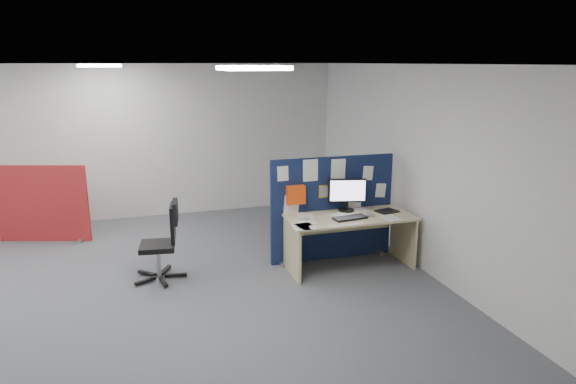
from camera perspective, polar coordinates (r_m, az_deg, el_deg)
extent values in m
plane|color=#525459|center=(6.47, -23.58, -11.92)|extent=(9.00, 9.00, 0.00)
cube|color=white|center=(5.87, -26.25, 12.60)|extent=(9.00, 7.00, 0.02)
cube|color=silver|center=(9.44, -22.22, 4.84)|extent=(9.00, 0.02, 2.70)
cube|color=silver|center=(6.98, 14.70, 2.44)|extent=(0.02, 7.00, 2.70)
cube|color=white|center=(4.93, -3.91, 13.59)|extent=(0.60, 0.60, 0.04)
cube|color=white|center=(8.31, -20.13, 13.05)|extent=(0.60, 0.60, 0.04)
cube|color=#101B3E|center=(7.20, 4.93, -1.84)|extent=(1.78, 0.06, 1.47)
cube|color=#A6A6AB|center=(7.20, -0.72, -7.80)|extent=(0.08, 0.30, 0.04)
cube|color=#A6A6AB|center=(7.72, 9.95, -6.47)|extent=(0.08, 0.30, 0.04)
cube|color=white|center=(6.80, -0.57, 2.06)|extent=(0.15, 0.01, 0.20)
cube|color=white|center=(6.91, 2.51, 2.42)|extent=(0.21, 0.01, 0.30)
cube|color=white|center=(7.06, 5.60, 2.46)|extent=(0.21, 0.01, 0.30)
cube|color=white|center=(7.25, 8.88, 2.09)|extent=(0.15, 0.01, 0.20)
cube|color=white|center=(6.94, 0.38, -1.61)|extent=(0.21, 0.01, 0.30)
cube|color=white|center=(7.28, 7.35, -1.38)|extent=(0.21, 0.01, 0.30)
cube|color=white|center=(7.40, 10.25, 0.18)|extent=(0.15, 0.01, 0.20)
cube|color=gold|center=(7.06, 4.33, 0.08)|extent=(0.24, 0.01, 0.18)
cube|color=#FD4A10|center=(6.87, 0.88, -0.31)|extent=(0.25, 0.10, 0.25)
cube|color=#D5BE89|center=(6.89, 6.93, -2.81)|extent=(1.69, 0.75, 0.03)
cube|color=#D5BE89|center=(6.73, 0.45, -6.39)|extent=(0.03, 0.69, 0.70)
cube|color=#D5BE89|center=(7.36, 12.68, -4.93)|extent=(0.03, 0.69, 0.70)
cube|color=#D5BE89|center=(7.24, 5.79, -3.29)|extent=(1.52, 0.02, 0.30)
cylinder|color=black|center=(7.12, 6.49, -2.01)|extent=(0.22, 0.22, 0.02)
cube|color=black|center=(7.10, 6.51, -1.51)|extent=(0.05, 0.04, 0.11)
cube|color=black|center=(7.05, 6.56, 0.18)|extent=(0.51, 0.16, 0.32)
cube|color=white|center=(7.03, 6.62, 0.14)|extent=(0.46, 0.12, 0.28)
cube|color=black|center=(6.77, 6.91, -2.86)|extent=(0.47, 0.23, 0.02)
cube|color=#A6A6AB|center=(6.90, 9.11, -2.60)|extent=(0.11, 0.09, 0.03)
cube|color=black|center=(7.17, 10.93, -2.10)|extent=(0.33, 0.28, 0.01)
cube|color=#A12814|center=(8.81, -26.19, -1.17)|extent=(1.55, 0.52, 1.20)
cube|color=#A6A6AB|center=(8.88, -21.62, -4.50)|extent=(0.08, 0.30, 0.04)
cube|color=black|center=(6.90, -12.36, -9.01)|extent=(0.29, 0.08, 0.04)
cube|color=black|center=(7.09, -13.45, -8.42)|extent=(0.16, 0.27, 0.04)
cube|color=black|center=(7.04, -15.39, -8.71)|extent=(0.24, 0.23, 0.04)
cube|color=black|center=(6.82, -15.58, -9.50)|extent=(0.27, 0.18, 0.04)
cube|color=black|center=(6.73, -13.66, -9.71)|extent=(0.10, 0.29, 0.04)
cylinder|color=#A6A6AB|center=(6.84, -14.19, -7.54)|extent=(0.06, 0.06, 0.39)
cube|color=black|center=(6.76, -14.30, -5.84)|extent=(0.49, 0.49, 0.07)
cube|color=black|center=(6.65, -12.68, -3.35)|extent=(0.10, 0.40, 0.47)
cube|color=black|center=(6.61, -12.42, -2.17)|extent=(0.10, 0.36, 0.28)
cube|color=white|center=(6.58, 2.07, -3.37)|extent=(0.25, 0.33, 0.00)
cube|color=white|center=(6.83, 1.97, -2.71)|extent=(0.28, 0.35, 0.00)
cube|color=white|center=(6.89, 11.30, -2.85)|extent=(0.23, 0.31, 0.00)
cube|color=white|center=(6.39, 1.45, -3.91)|extent=(0.24, 0.32, 0.00)
cube|color=white|center=(7.22, 7.82, -1.89)|extent=(0.22, 0.31, 0.00)
cube|color=white|center=(6.41, 2.07, -3.86)|extent=(0.26, 0.33, 0.00)
cube|color=white|center=(6.86, 6.13, -2.72)|extent=(0.24, 0.32, 0.00)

